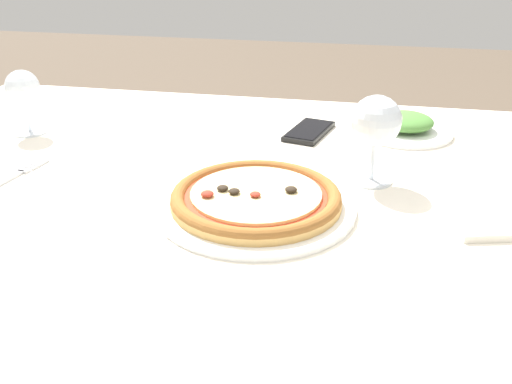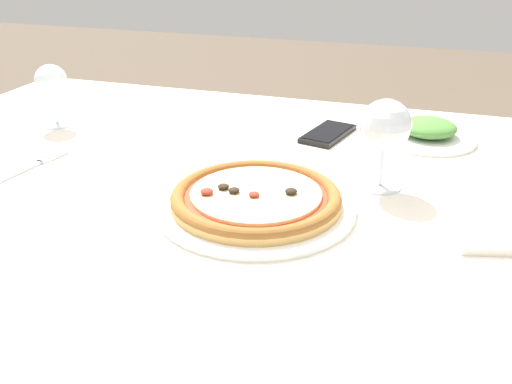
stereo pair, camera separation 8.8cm
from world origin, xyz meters
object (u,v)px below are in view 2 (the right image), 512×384
dining_table (187,219)px  cell_phone (328,133)px  pizza_plate (256,200)px  side_plate (428,132)px  fork (32,165)px  wine_glass_far_right (385,127)px  wine_glass_far_left (51,83)px

dining_table → cell_phone: bearing=58.4°
pizza_plate → side_plate: 0.47m
pizza_plate → fork: pizza_plate is taller
wine_glass_far_right → side_plate: 0.28m
fork → wine_glass_far_right: (0.62, 0.11, 0.10)m
dining_table → cell_phone: size_ratio=8.74×
pizza_plate → wine_glass_far_left: wine_glass_far_left is taller
wine_glass_far_right → side_plate: wine_glass_far_right is taller
pizza_plate → wine_glass_far_left: size_ratio=2.32×
wine_glass_far_right → cell_phone: size_ratio=0.97×
wine_glass_far_left → side_plate: 0.80m
pizza_plate → cell_phone: pizza_plate is taller
dining_table → wine_glass_far_right: (0.32, 0.08, 0.18)m
side_plate → pizza_plate: bearing=-120.6°
pizza_plate → wine_glass_far_right: wine_glass_far_right is taller
fork → cell_phone: cell_phone is taller
dining_table → cell_phone: 0.37m
dining_table → fork: (-0.30, -0.02, 0.07)m
side_plate → cell_phone: bearing=-169.1°
dining_table → wine_glass_far_left: size_ratio=10.19×
dining_table → pizza_plate: (0.15, -0.06, 0.09)m
pizza_plate → side_plate: (0.24, 0.41, 0.00)m
cell_phone → side_plate: 0.20m
wine_glass_far_left → fork: bearing=-65.4°
pizza_plate → fork: 0.45m
side_plate → wine_glass_far_left: bearing=-169.2°
pizza_plate → wine_glass_far_right: bearing=39.8°
dining_table → wine_glass_far_right: size_ratio=8.98×
dining_table → wine_glass_far_left: 0.47m
wine_glass_far_left → wine_glass_far_right: 0.73m
wine_glass_far_left → wine_glass_far_right: bearing=-8.8°
wine_glass_far_left → dining_table: bearing=-26.3°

